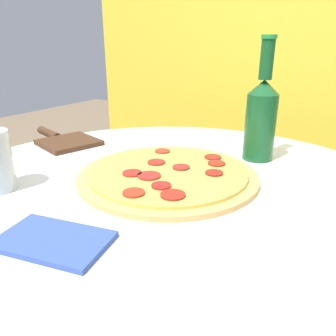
# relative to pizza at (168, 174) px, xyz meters

# --- Properties ---
(table) EXTENTS (0.95, 0.95, 0.72)m
(table) POSITION_rel_pizza_xyz_m (0.03, -0.05, -0.16)
(table) COLOR white
(table) RESTS_ON ground_plane
(fence_panel) EXTENTS (1.61, 0.04, 1.68)m
(fence_panel) POSITION_rel_pizza_xyz_m (0.03, 0.73, 0.12)
(fence_panel) COLOR gold
(fence_panel) RESTS_ON ground_plane
(pizza) EXTENTS (0.35, 0.35, 0.02)m
(pizza) POSITION_rel_pizza_xyz_m (0.00, 0.00, 0.00)
(pizza) COLOR tan
(pizza) RESTS_ON table
(beer_bottle) EXTENTS (0.07, 0.07, 0.26)m
(beer_bottle) POSITION_rel_pizza_xyz_m (0.11, 0.20, 0.09)
(beer_bottle) COLOR #144C23
(beer_bottle) RESTS_ON table
(pizza_paddle) EXTENTS (0.26, 0.16, 0.02)m
(pizza_paddle) POSITION_rel_pizza_xyz_m (-0.36, 0.06, -0.00)
(pizza_paddle) COLOR #422819
(pizza_paddle) RESTS_ON table
(napkin) EXTENTS (0.16, 0.12, 0.01)m
(napkin) POSITION_rel_pizza_xyz_m (-0.01, -0.27, -0.00)
(napkin) COLOR #334C99
(napkin) RESTS_ON table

